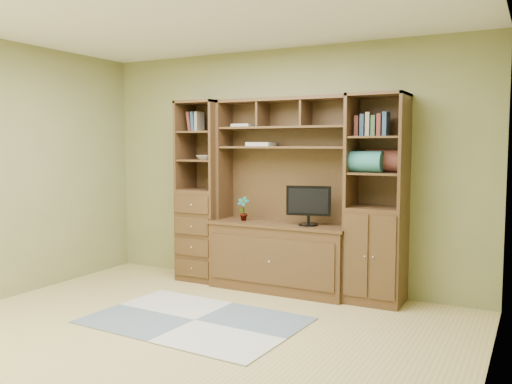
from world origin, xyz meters
The scene contains 11 objects.
room centered at (0.00, 0.00, 1.30)m, with size 4.60×4.10×2.64m.
center_hutch centered at (0.09, 1.73, 1.02)m, with size 1.54×0.53×2.05m, color #472E18.
left_tower centered at (-0.91, 1.77, 1.02)m, with size 0.50×0.45×2.05m, color #472E18.
right_tower centered at (1.12, 1.77, 1.02)m, with size 0.55×0.45×2.05m, color #472E18.
rug centered at (-0.14, 0.45, 0.01)m, with size 1.83×1.22×0.01m, color #959A9A.
monitor centered at (0.43, 1.70, 1.01)m, with size 0.46×0.20×0.56m, color black.
orchid centered at (-0.34, 1.70, 0.86)m, with size 0.14×0.09×0.27m, color #AE623B.
magazines centered at (-0.19, 1.82, 1.56)m, with size 0.28×0.20×0.04m, color #B2A998.
bowl centered at (-0.87, 1.77, 1.41)m, with size 0.19×0.19×0.05m, color beige.
blanket_teal centered at (0.99, 1.73, 1.39)m, with size 0.36×0.21×0.21m, color #2D776F.
blanket_red centered at (1.18, 1.85, 1.40)m, with size 0.40×0.22×0.22m, color brown.
Camera 1 is at (2.51, -3.43, 1.56)m, focal length 38.00 mm.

